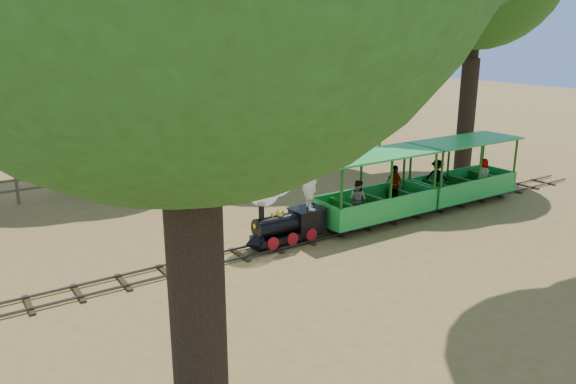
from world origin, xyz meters
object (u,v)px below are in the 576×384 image
carriage_front (375,197)px  fence (209,161)px  carriage_rear (461,179)px  locomotive (284,188)px

carriage_front → fence: (-1.55, 8.00, -0.23)m
carriage_front → carriage_rear: same height
carriage_front → fence: size_ratio=0.22×
fence → carriage_rear: bearing=-56.3°
locomotive → fence: locomotive is taller
carriage_rear → fence: 9.59m
locomotive → fence: size_ratio=0.15×
carriage_rear → fence: (-5.31, 7.98, -0.23)m
locomotive → carriage_front: bearing=-1.0°
locomotive → carriage_front: (3.17, -0.06, -0.76)m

